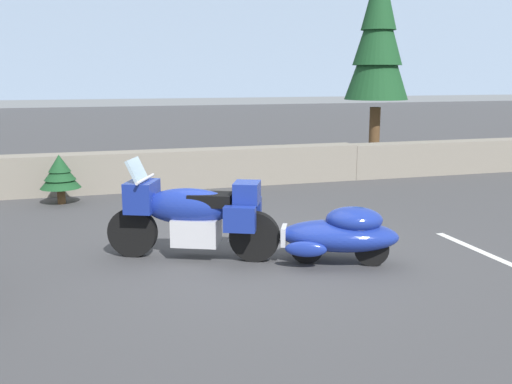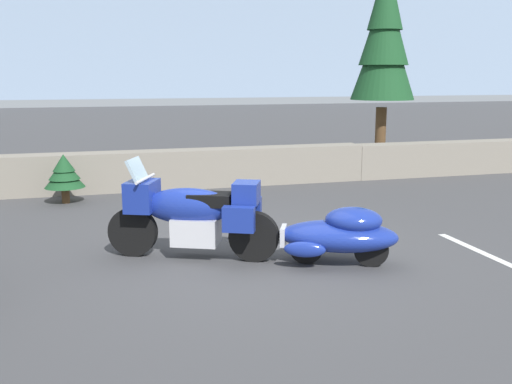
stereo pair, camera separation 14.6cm
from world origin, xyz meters
TOP-DOWN VIEW (x-y plane):
  - ground_plane at (0.00, 0.00)m, footprint 80.00×80.00m
  - stone_guard_wall at (0.77, 5.17)m, footprint 24.00×0.61m
  - distant_ridgeline at (0.00, 95.18)m, footprint 240.00×80.00m
  - touring_motorcycle at (-0.74, 0.17)m, footprint 2.17×1.29m
  - car_shaped_trailer at (1.03, -0.62)m, footprint 2.16×1.25m
  - pine_tree_tall at (5.53, 6.95)m, footprint 1.67×1.67m
  - pine_sapling_near at (-2.49, 4.23)m, footprint 0.75×0.75m

SIDE VIEW (x-z plane):
  - ground_plane at x=0.00m, z-range 0.00..0.00m
  - stone_guard_wall at x=0.77m, z-range -0.01..0.81m
  - car_shaped_trailer at x=1.03m, z-range 0.03..0.79m
  - pine_sapling_near at x=-2.49m, z-range 0.12..1.06m
  - touring_motorcycle at x=-0.74m, z-range -0.04..1.29m
  - pine_tree_tall at x=5.53m, z-range 0.68..6.08m
  - distant_ridgeline at x=0.00m, z-range 0.00..16.00m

